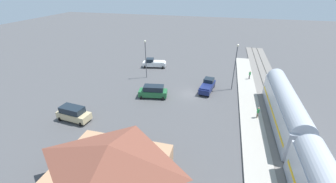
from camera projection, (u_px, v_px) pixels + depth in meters
The scene contains 12 objects.
ground_plane at pixel (191, 94), 39.45m from camera, with size 200.00×200.00×0.00m, color #4C4C4F.
railway_track at pixel (273, 103), 36.26m from camera, with size 4.80×70.00×0.30m.
platform at pixel (248, 100), 37.13m from camera, with size 3.20×46.00×0.30m.
station_building at pixel (112, 167), 20.07m from camera, with size 10.79×8.55×5.49m.
pedestrian_on_platform at pixel (258, 112), 31.57m from camera, with size 0.36×0.36×1.71m.
pedestrian_waiting_far at pixel (250, 74), 44.36m from camera, with size 0.36×0.36×1.71m.
suv_tan at pixel (73, 113), 31.42m from camera, with size 5.09×2.81×2.22m.
pickup_white at pixel (154, 63), 51.32m from camera, with size 5.67×3.24×2.14m.
pickup_navy at pixel (207, 86), 40.10m from camera, with size 2.74×5.63×2.14m.
suv_green at pixel (153, 91), 37.79m from camera, with size 5.15×2.98×2.22m.
light_pole_near_platform at pixel (235, 62), 38.67m from camera, with size 0.44×0.44×8.70m.
light_pole_lot_center at pixel (146, 55), 43.96m from camera, with size 0.44×0.44×7.96m.
Camera 1 is at (-4.79, 34.91, 18.21)m, focal length 23.10 mm.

